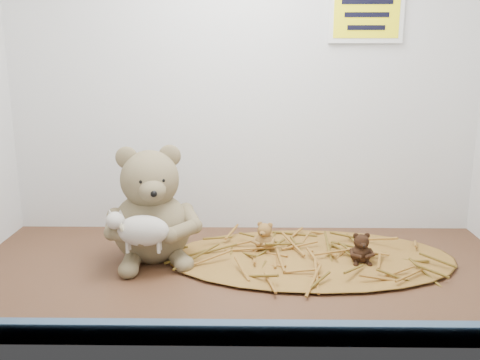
{
  "coord_description": "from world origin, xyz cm",
  "views": [
    {
      "loc": [
        1.06,
        -107.38,
        46.21
      ],
      "look_at": [
        -0.52,
        2.15,
        19.88
      ],
      "focal_mm": 40.0,
      "sensor_mm": 36.0,
      "label": 1
    }
  ],
  "objects_px": {
    "toy_lamb": "(143,231)",
    "main_teddy": "(151,204)",
    "mini_teddy_tan": "(265,235)",
    "mini_teddy_brown": "(361,246)"
  },
  "relations": [
    {
      "from": "toy_lamb",
      "to": "mini_teddy_brown",
      "type": "distance_m",
      "value": 0.47
    },
    {
      "from": "toy_lamb",
      "to": "mini_teddy_tan",
      "type": "height_order",
      "value": "toy_lamb"
    },
    {
      "from": "mini_teddy_tan",
      "to": "mini_teddy_brown",
      "type": "distance_m",
      "value": 0.22
    },
    {
      "from": "main_teddy",
      "to": "mini_teddy_brown",
      "type": "relative_size",
      "value": 3.86
    },
    {
      "from": "mini_teddy_tan",
      "to": "toy_lamb",
      "type": "bearing_deg",
      "value": -132.92
    },
    {
      "from": "toy_lamb",
      "to": "mini_teddy_brown",
      "type": "height_order",
      "value": "toy_lamb"
    },
    {
      "from": "main_teddy",
      "to": "mini_teddy_brown",
      "type": "bearing_deg",
      "value": -20.04
    },
    {
      "from": "mini_teddy_brown",
      "to": "toy_lamb",
      "type": "bearing_deg",
      "value": -175.71
    },
    {
      "from": "toy_lamb",
      "to": "main_teddy",
      "type": "bearing_deg",
      "value": 90.0
    },
    {
      "from": "main_teddy",
      "to": "mini_teddy_tan",
      "type": "bearing_deg",
      "value": -7.74
    }
  ]
}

